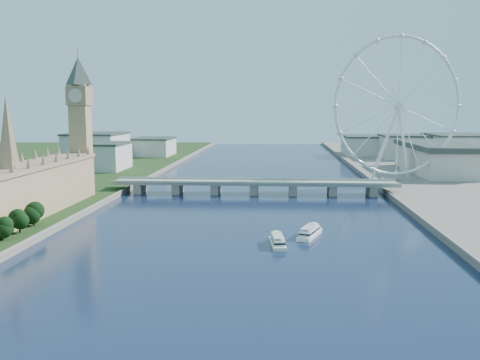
# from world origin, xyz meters

# --- Properties ---
(parliament_range) EXTENTS (24.00, 200.00, 70.00)m
(parliament_range) POSITION_xyz_m (-128.00, 170.00, 18.48)
(parliament_range) COLOR tan
(parliament_range) RESTS_ON ground
(big_ben) EXTENTS (20.02, 20.02, 110.00)m
(big_ben) POSITION_xyz_m (-128.00, 278.00, 66.57)
(big_ben) COLOR tan
(big_ben) RESTS_ON ground
(westminster_bridge) EXTENTS (220.00, 22.00, 9.50)m
(westminster_bridge) POSITION_xyz_m (0.00, 300.00, 6.63)
(westminster_bridge) COLOR gray
(westminster_bridge) RESTS_ON ground
(london_eye) EXTENTS (113.60, 39.12, 124.30)m
(london_eye) POSITION_xyz_m (119.98, 355.08, 67.52)
(london_eye) COLOR silver
(london_eye) RESTS_ON ground
(county_hall) EXTENTS (54.00, 144.00, 35.00)m
(county_hall) POSITION_xyz_m (175.00, 430.00, 0.00)
(county_hall) COLOR beige
(county_hall) RESTS_ON ground
(city_skyline) EXTENTS (505.00, 280.00, 32.00)m
(city_skyline) POSITION_xyz_m (39.22, 560.08, 16.96)
(city_skyline) COLOR beige
(city_skyline) RESTS_ON ground
(tour_boat_near) EXTENTS (9.32, 26.32, 5.65)m
(tour_boat_near) POSITION_xyz_m (18.41, 142.53, 0.00)
(tour_boat_near) COLOR white
(tour_boat_near) RESTS_ON ground
(tour_boat_far) EXTENTS (15.81, 28.27, 6.06)m
(tour_boat_far) POSITION_xyz_m (34.80, 161.45, 0.00)
(tour_boat_far) COLOR silver
(tour_boat_far) RESTS_ON ground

